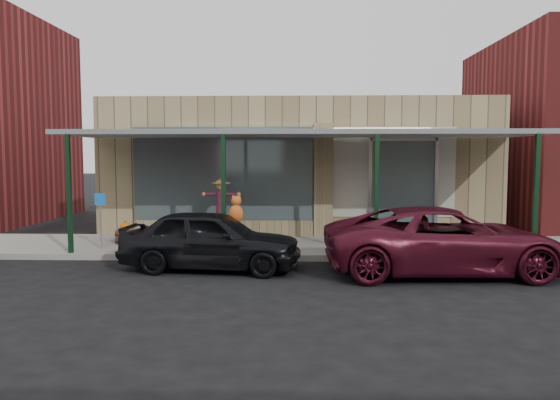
{
  "coord_description": "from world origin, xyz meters",
  "views": [
    {
      "loc": [
        -0.07,
        -10.66,
        2.52
      ],
      "look_at": [
        -0.48,
        2.6,
        1.4
      ],
      "focal_mm": 35.0,
      "sensor_mm": 36.0,
      "label": 1
    }
  ],
  "objects_px": {
    "barrel_pumpkin": "(125,236)",
    "car_maroon": "(445,241)",
    "barrel_scarecrow": "(221,220)",
    "parked_sedan": "(211,239)",
    "handicap_sign": "(101,213)"
  },
  "relations": [
    {
      "from": "barrel_scarecrow",
      "to": "barrel_pumpkin",
      "type": "xyz_separation_m",
      "value": [
        -2.5,
        -0.4,
        -0.37
      ]
    },
    {
      "from": "barrel_pumpkin",
      "to": "car_maroon",
      "type": "distance_m",
      "value": 8.14
    },
    {
      "from": "car_maroon",
      "to": "parked_sedan",
      "type": "bearing_deg",
      "value": 85.01
    },
    {
      "from": "barrel_scarecrow",
      "to": "handicap_sign",
      "type": "bearing_deg",
      "value": -170.07
    },
    {
      "from": "barrel_scarecrow",
      "to": "parked_sedan",
      "type": "height_order",
      "value": "barrel_scarecrow"
    },
    {
      "from": "handicap_sign",
      "to": "parked_sedan",
      "type": "distance_m",
      "value": 3.57
    },
    {
      "from": "parked_sedan",
      "to": "car_maroon",
      "type": "distance_m",
      "value": 4.99
    },
    {
      "from": "parked_sedan",
      "to": "car_maroon",
      "type": "height_order",
      "value": "parked_sedan"
    },
    {
      "from": "barrel_pumpkin",
      "to": "handicap_sign",
      "type": "bearing_deg",
      "value": -119.83
    },
    {
      "from": "barrel_scarecrow",
      "to": "car_maroon",
      "type": "height_order",
      "value": "barrel_scarecrow"
    },
    {
      "from": "barrel_scarecrow",
      "to": "handicap_sign",
      "type": "distance_m",
      "value": 3.11
    },
    {
      "from": "handicap_sign",
      "to": "barrel_pumpkin",
      "type": "bearing_deg",
      "value": 66.86
    },
    {
      "from": "handicap_sign",
      "to": "parked_sedan",
      "type": "relative_size",
      "value": 0.34
    },
    {
      "from": "handicap_sign",
      "to": "car_maroon",
      "type": "bearing_deg",
      "value": -7.45
    },
    {
      "from": "barrel_scarecrow",
      "to": "car_maroon",
      "type": "relative_size",
      "value": 0.34
    }
  ]
}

